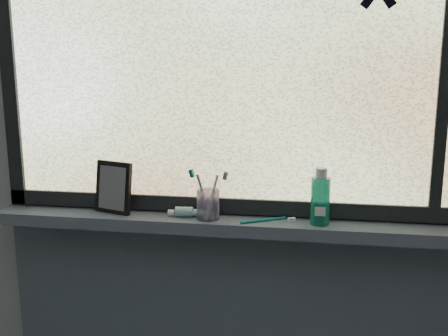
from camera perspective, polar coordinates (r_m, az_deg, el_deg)
wall_back at (r=1.61m, az=1.92°, el=2.79°), size 3.00×0.01×2.50m
windowsill at (r=1.60m, az=1.51°, el=-6.51°), size 1.62×0.14×0.04m
window_pane at (r=1.57m, az=1.88°, el=12.80°), size 1.50×0.01×1.00m
frame_bottom at (r=1.63m, az=1.75°, el=-4.32°), size 1.60×0.03×0.05m
frame_left at (r=1.84m, az=-23.41°, el=11.69°), size 0.05×0.03×1.10m
frame_mullion at (r=1.60m, az=24.11°, el=11.82°), size 0.03×0.03×1.00m
vanity_mirror at (r=1.68m, az=-12.52°, el=-2.16°), size 0.15×0.11×0.17m
toothpaste_tube at (r=1.61m, az=-3.89°, el=-5.04°), size 0.18×0.04×0.03m
toothbrush_cup at (r=1.58m, az=-1.83°, el=-4.19°), size 0.08×0.08×0.09m
toothbrush_lying at (r=1.57m, az=4.54°, el=-5.88°), size 0.17×0.11×0.01m
mouthwash_bottle at (r=1.54m, az=10.96°, el=-3.20°), size 0.08×0.08×0.14m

